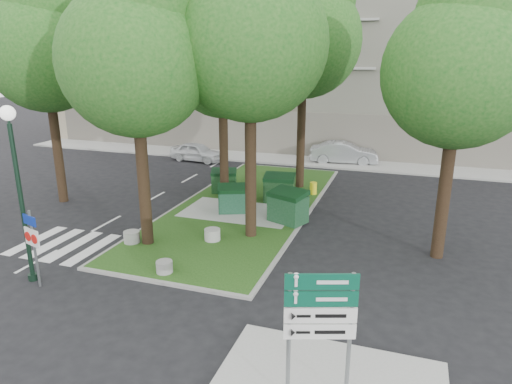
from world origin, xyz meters
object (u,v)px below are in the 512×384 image
at_px(tree_median_near_right, 253,27).
at_px(bollard_right, 164,267).
at_px(tree_median_far, 306,28).
at_px(car_white, 197,152).
at_px(directional_sign, 320,317).
at_px(dumpster_c, 279,188).
at_px(bollard_left, 132,237).
at_px(dumpster_b, 233,199).
at_px(traffic_sign_pole, 33,239).
at_px(tree_street_right, 464,57).
at_px(tree_median_mid, 224,56).
at_px(car_silver, 344,153).
at_px(street_lamp, 17,175).
at_px(tree_street_left, 46,41).
at_px(dumpster_d, 288,206).
at_px(litter_bin, 313,188).
at_px(tree_median_near_left, 137,47).
at_px(dumpster_a, 224,181).
at_px(bollard_mid, 212,235).

distance_m(tree_median_near_right, bollard_right, 8.85).
relative_size(tree_median_far, car_white, 3.18).
xyz_separation_m(directional_sign, car_white, (-12.41, 19.95, -1.41)).
height_order(dumpster_c, bollard_left, dumpster_c).
distance_m(tree_median_far, dumpster_b, 9.38).
bearing_deg(traffic_sign_pole, tree_street_right, 45.66).
xyz_separation_m(tree_median_mid, car_silver, (4.51, 9.77, -6.24)).
height_order(dumpster_c, traffic_sign_pole, traffic_sign_pole).
bearing_deg(car_silver, dumpster_b, 157.08).
distance_m(bollard_right, street_lamp, 5.34).
bearing_deg(tree_median_mid, traffic_sign_pole, -101.32).
height_order(bollard_left, directional_sign, directional_sign).
distance_m(tree_median_far, tree_street_left, 12.29).
xyz_separation_m(directional_sign, car_silver, (-2.72, 22.44, -1.31)).
relative_size(dumpster_c, traffic_sign_pole, 0.64).
distance_m(street_lamp, traffic_sign_pole, 2.01).
height_order(dumpster_d, bollard_left, dumpster_d).
bearing_deg(tree_median_far, directional_sign, -75.59).
height_order(traffic_sign_pole, directional_sign, directional_sign).
distance_m(dumpster_b, street_lamp, 9.39).
distance_m(tree_median_far, directional_sign, 17.35).
height_order(tree_street_left, street_lamp, tree_street_left).
bearing_deg(bollard_left, litter_bin, 58.09).
bearing_deg(tree_median_far, tree_street_left, -150.72).
height_order(tree_median_near_right, traffic_sign_pole, tree_median_near_right).
bearing_deg(tree_median_mid, car_white, 125.47).
bearing_deg(car_white, tree_median_near_left, -154.75).
bearing_deg(bollard_right, tree_median_near_right, 66.96).
xyz_separation_m(tree_median_mid, dumpster_a, (-0.43, 0.69, -6.27)).
bearing_deg(tree_median_near_right, dumpster_d, 64.43).
bearing_deg(tree_median_near_right, dumpster_b, 127.47).
distance_m(directional_sign, car_silver, 22.64).
bearing_deg(traffic_sign_pole, dumpster_d, 70.16).
height_order(street_lamp, car_silver, street_lamp).
relative_size(dumpster_d, bollard_left, 3.02).
bearing_deg(bollard_mid, tree_median_near_left, -155.53).
height_order(traffic_sign_pole, car_silver, traffic_sign_pole).
distance_m(dumpster_c, bollard_left, 7.86).
relative_size(tree_median_near_right, car_white, 3.05).
relative_size(tree_median_near_right, traffic_sign_pole, 4.50).
xyz_separation_m(tree_street_right, bollard_right, (-8.73, -4.56, -6.67)).
distance_m(tree_street_right, car_white, 19.96).
height_order(tree_median_far, traffic_sign_pole, tree_median_far).
distance_m(tree_median_mid, bollard_mid, 8.79).
relative_size(dumpster_d, bollard_right, 3.38).
distance_m(tree_median_near_left, dumpster_a, 9.77).
relative_size(tree_street_left, street_lamp, 1.95).
relative_size(tree_median_mid, dumpster_d, 5.39).
relative_size(tree_median_near_left, tree_median_near_right, 0.92).
distance_m(dumpster_b, directional_sign, 12.24).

